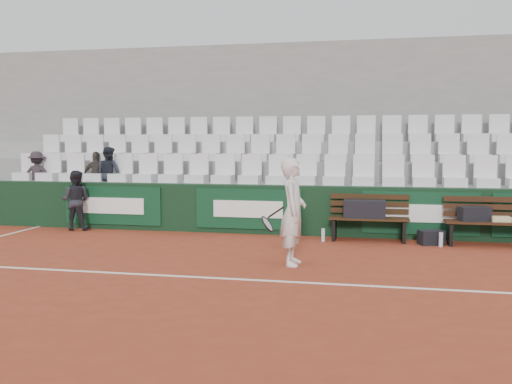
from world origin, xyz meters
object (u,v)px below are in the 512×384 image
at_px(tennis_player, 293,212).
at_px(sports_bag_ground, 431,238).
at_px(water_bottle_near, 323,235).
at_px(sports_bag_left, 364,209).
at_px(spectator_c, 108,154).
at_px(water_bottle_far, 441,240).
at_px(spectator_a, 37,156).
at_px(bench_right, 487,234).
at_px(ball_kid, 76,200).
at_px(spectator_b, 96,156).
at_px(bench_left, 369,229).
at_px(sports_bag_right, 474,214).

bearing_deg(tennis_player, sports_bag_ground, 44.91).
bearing_deg(water_bottle_near, sports_bag_left, 15.52).
bearing_deg(spectator_c, water_bottle_far, -173.24).
bearing_deg(spectator_c, spectator_a, 17.54).
distance_m(bench_right, ball_kid, 8.31).
distance_m(water_bottle_near, spectator_b, 5.63).
bearing_deg(spectator_b, sports_bag_left, 160.98).
distance_m(bench_left, spectator_a, 7.84).
distance_m(sports_bag_left, water_bottle_near, 0.93).
distance_m(sports_bag_right, spectator_b, 8.17).
bearing_deg(water_bottle_far, water_bottle_near, 176.65).
bearing_deg(sports_bag_left, tennis_player, -113.38).
height_order(sports_bag_left, spectator_a, spectator_a).
bearing_deg(ball_kid, spectator_c, -119.23).
xyz_separation_m(bench_left, water_bottle_near, (-0.84, -0.26, -0.10)).
bearing_deg(spectator_b, water_bottle_near, 157.46).
relative_size(sports_bag_left, spectator_b, 0.69).
bearing_deg(spectator_b, bench_left, 161.53).
height_order(sports_bag_left, sports_bag_ground, sports_bag_left).
distance_m(ball_kid, spectator_a, 1.97).
xyz_separation_m(tennis_player, ball_kid, (-5.07, 2.49, -0.18)).
bearing_deg(water_bottle_near, sports_bag_right, 4.49).
bearing_deg(water_bottle_near, water_bottle_far, -3.35).
bearing_deg(water_bottle_far, spectator_a, 171.37).
relative_size(bench_left, tennis_player, 0.91).
height_order(sports_bag_left, spectator_b, spectator_b).
distance_m(sports_bag_right, sports_bag_ground, 0.90).
distance_m(water_bottle_far, ball_kid, 7.50).
bearing_deg(sports_bag_ground, spectator_a, 172.50).
height_order(bench_left, spectator_c, spectator_c).
distance_m(sports_bag_right, spectator_a, 9.67).
relative_size(bench_left, sports_bag_ground, 3.44).
bearing_deg(tennis_player, ball_kid, 153.80).
xyz_separation_m(bench_right, sports_bag_left, (-2.21, 0.04, 0.39)).
distance_m(bench_right, tennis_player, 4.03).
distance_m(bench_right, sports_bag_left, 2.24).
relative_size(sports_bag_left, spectator_c, 0.63).
distance_m(sports_bag_right, spectator_c, 7.88).
height_order(sports_bag_left, ball_kid, ball_kid).
xyz_separation_m(water_bottle_far, spectator_b, (-7.43, 1.36, 1.43)).
distance_m(sports_bag_left, spectator_c, 5.94).
xyz_separation_m(sports_bag_ground, spectator_b, (-7.28, 1.16, 1.43)).
xyz_separation_m(sports_bag_ground, water_bottle_near, (-1.98, -0.08, -0.01)).
xyz_separation_m(sports_bag_left, water_bottle_near, (-0.76, -0.21, -0.49)).
relative_size(sports_bag_right, spectator_b, 0.49).
bearing_deg(spectator_b, spectator_a, -9.44).
distance_m(sports_bag_ground, water_bottle_far, 0.25).
height_order(sports_bag_right, spectator_a, spectator_a).
height_order(bench_left, sports_bag_right, sports_bag_right).
relative_size(bench_right, spectator_a, 1.34).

